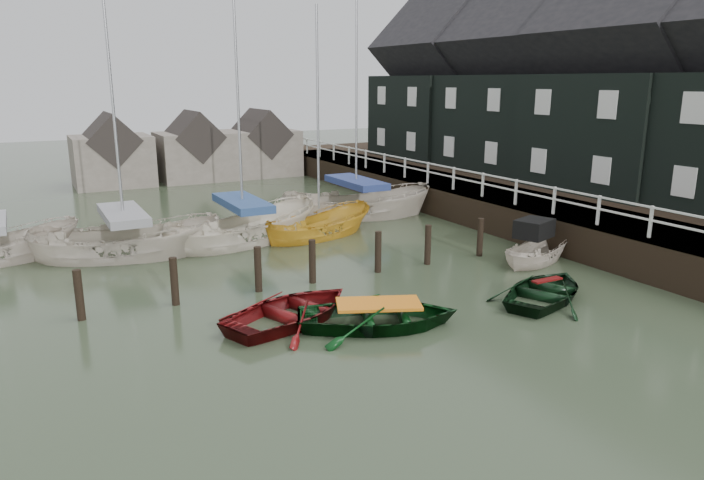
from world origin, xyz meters
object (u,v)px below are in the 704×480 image
rowboat_dkgreen (546,299)px  motorboat (536,258)px  sailboat_b (244,240)px  rowboat_red (293,321)px  sailboat_a (127,255)px  rowboat_green (378,326)px  sailboat_d (356,215)px  sailboat_c (319,235)px

rowboat_dkgreen → motorboat: size_ratio=0.97×
rowboat_dkgreen → sailboat_b: (-5.68, 10.62, 0.06)m
motorboat → sailboat_b: (-8.26, 7.52, -0.06)m
motorboat → sailboat_b: size_ratio=0.32×
rowboat_red → motorboat: 9.88m
sailboat_b → motorboat: bearing=-146.9°
rowboat_dkgreen → motorboat: motorboat is taller
rowboat_dkgreen → sailboat_a: (-10.14, 10.60, 0.06)m
rowboat_red → sailboat_b: sailboat_b is taller
rowboat_red → motorboat: motorboat is taller
rowboat_green → sailboat_d: size_ratio=0.32×
motorboat → sailboat_a: (-12.72, 7.50, -0.06)m
rowboat_dkgreen → rowboat_red: bearing=49.7°
rowboat_dkgreen → sailboat_a: sailboat_a is taller
motorboat → sailboat_c: bearing=16.7°
rowboat_dkgreen → sailboat_d: sailboat_d is taller
rowboat_red → sailboat_c: 9.45m
rowboat_green → rowboat_dkgreen: bearing=-71.8°
sailboat_d → rowboat_green: bearing=173.8°
rowboat_dkgreen → sailboat_c: bearing=-11.2°
motorboat → rowboat_dkgreen: bearing=120.6°
motorboat → sailboat_b: 11.17m
rowboat_dkgreen → sailboat_c: (-2.60, 10.13, 0.02)m
rowboat_dkgreen → sailboat_d: (0.54, 12.74, 0.06)m
rowboat_green → rowboat_red: bearing=75.3°
rowboat_green → sailboat_c: sailboat_c is taller
rowboat_green → sailboat_c: size_ratio=0.42×
sailboat_d → rowboat_red: bearing=164.1°
rowboat_green → motorboat: size_ratio=1.08×
rowboat_red → sailboat_d: 13.35m
rowboat_green → sailboat_c: (2.82, 9.65, 0.02)m
motorboat → sailboat_a: sailboat_a is taller
rowboat_red → sailboat_a: bearing=-2.9°
rowboat_green → sailboat_c: 10.05m
rowboat_red → motorboat: size_ratio=1.05×
rowboat_green → sailboat_a: size_ratio=0.35×
rowboat_red → sailboat_c: bearing=-50.8°
rowboat_red → motorboat: (9.81, 1.20, 0.12)m
sailboat_b → sailboat_c: bearing=-113.6°
rowboat_red → rowboat_green: (1.81, -1.41, 0.00)m
sailboat_a → sailboat_b: sailboat_a is taller
rowboat_dkgreen → sailboat_a: 14.67m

